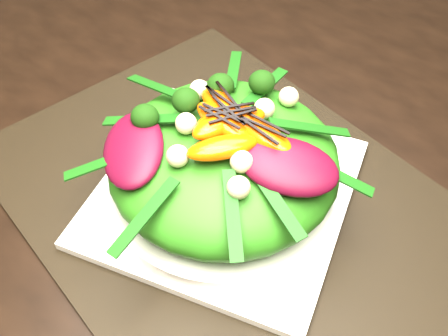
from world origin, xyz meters
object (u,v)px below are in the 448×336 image
Objects in this scene: plate_base at (224,192)px; salad_bowl at (224,184)px; lettuce_mound at (224,160)px; orange_segment at (236,109)px; placemat at (224,196)px.

salad_bowl is at bearing 0.00° from plate_base.
lettuce_mound is 3.51× the size of orange_segment.
lettuce_mound is (0.00, 0.00, 0.03)m from salad_bowl.
plate_base is 1.04× the size of salad_bowl.
orange_segment is (-0.01, 0.02, 0.09)m from plate_base.
placemat is at bearing 180.00° from plate_base.
orange_segment reaches higher than plate_base.
plate_base is 1.10× the size of lettuce_mound.
placemat is 2.04× the size of salad_bowl.
placemat is 1.96× the size of plate_base.
orange_segment is (-0.01, 0.02, 0.08)m from salad_bowl.
placemat is 0.05m from lettuce_mound.
plate_base is 0.05m from lettuce_mound.
salad_bowl is 0.03m from lettuce_mound.
salad_bowl is (0.00, 0.00, 0.01)m from plate_base.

